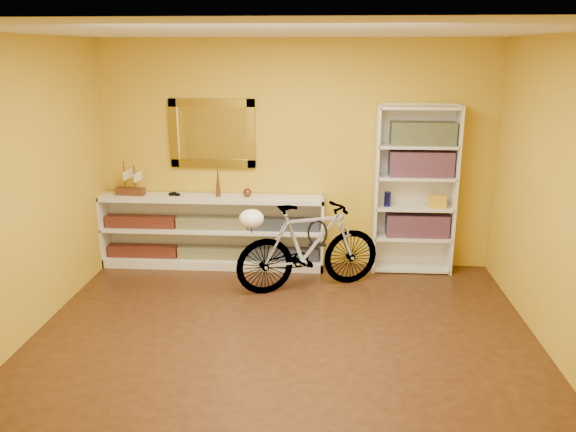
# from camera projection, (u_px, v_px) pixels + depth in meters

# --- Properties ---
(floor) EXTENTS (4.50, 4.00, 0.01)m
(floor) POSITION_uv_depth(u_px,v_px,m) (283.00, 342.00, 5.07)
(floor) COLOR #321A0D
(floor) RESTS_ON ground
(ceiling) EXTENTS (4.50, 4.00, 0.01)m
(ceiling) POSITION_uv_depth(u_px,v_px,m) (282.00, 30.00, 4.35)
(ceiling) COLOR silver
(ceiling) RESTS_ON ground
(back_wall) EXTENTS (4.50, 0.01, 2.60)m
(back_wall) POSITION_uv_depth(u_px,v_px,m) (296.00, 156.00, 6.63)
(back_wall) COLOR gold
(back_wall) RESTS_ON ground
(left_wall) EXTENTS (0.01, 4.00, 2.60)m
(left_wall) POSITION_uv_depth(u_px,v_px,m) (15.00, 194.00, 4.86)
(left_wall) COLOR gold
(left_wall) RESTS_ON ground
(right_wall) EXTENTS (0.01, 4.00, 2.60)m
(right_wall) POSITION_uv_depth(u_px,v_px,m) (567.00, 203.00, 4.57)
(right_wall) COLOR gold
(right_wall) RESTS_ON ground
(gilt_mirror) EXTENTS (0.98, 0.06, 0.78)m
(gilt_mirror) POSITION_uv_depth(u_px,v_px,m) (212.00, 133.00, 6.59)
(gilt_mirror) COLOR olive
(gilt_mirror) RESTS_ON back_wall
(wall_socket) EXTENTS (0.09, 0.02, 0.09)m
(wall_socket) POSITION_uv_depth(u_px,v_px,m) (371.00, 244.00, 6.85)
(wall_socket) COLOR silver
(wall_socket) RESTS_ON back_wall
(console_unit) EXTENTS (2.60, 0.35, 0.85)m
(console_unit) POSITION_uv_depth(u_px,v_px,m) (212.00, 231.00, 6.76)
(console_unit) COLOR silver
(console_unit) RESTS_ON floor
(cd_row_lower) EXTENTS (2.50, 0.13, 0.14)m
(cd_row_lower) POSITION_uv_depth(u_px,v_px,m) (213.00, 253.00, 6.81)
(cd_row_lower) COLOR black
(cd_row_lower) RESTS_ON console_unit
(cd_row_upper) EXTENTS (2.50, 0.13, 0.14)m
(cd_row_upper) POSITION_uv_depth(u_px,v_px,m) (212.00, 223.00, 6.71)
(cd_row_upper) COLOR navy
(cd_row_upper) RESTS_ON console_unit
(model_ship) EXTENTS (0.34, 0.16, 0.39)m
(model_ship) POSITION_uv_depth(u_px,v_px,m) (130.00, 178.00, 6.65)
(model_ship) COLOR #432112
(model_ship) RESTS_ON console_unit
(toy_car) EXTENTS (0.00, 0.00, 0.00)m
(toy_car) POSITION_uv_depth(u_px,v_px,m) (175.00, 195.00, 6.67)
(toy_car) COLOR black
(toy_car) RESTS_ON console_unit
(bronze_ornament) EXTENTS (0.06, 0.06, 0.36)m
(bronze_ornament) POSITION_uv_depth(u_px,v_px,m) (218.00, 181.00, 6.58)
(bronze_ornament) COLOR brown
(bronze_ornament) RESTS_ON console_unit
(decorative_orb) EXTENTS (0.10, 0.10, 0.10)m
(decorative_orb) POSITION_uv_depth(u_px,v_px,m) (247.00, 193.00, 6.60)
(decorative_orb) COLOR brown
(decorative_orb) RESTS_ON console_unit
(bookcase) EXTENTS (0.90, 0.30, 1.90)m
(bookcase) POSITION_uv_depth(u_px,v_px,m) (415.00, 190.00, 6.49)
(bookcase) COLOR silver
(bookcase) RESTS_ON floor
(book_row_a) EXTENTS (0.70, 0.22, 0.26)m
(book_row_a) POSITION_uv_depth(u_px,v_px,m) (417.00, 225.00, 6.59)
(book_row_a) COLOR maroon
(book_row_a) RESTS_ON bookcase
(book_row_b) EXTENTS (0.70, 0.22, 0.28)m
(book_row_b) POSITION_uv_depth(u_px,v_px,m) (421.00, 164.00, 6.40)
(book_row_b) COLOR maroon
(book_row_b) RESTS_ON bookcase
(book_row_c) EXTENTS (0.70, 0.22, 0.25)m
(book_row_c) POSITION_uv_depth(u_px,v_px,m) (423.00, 133.00, 6.31)
(book_row_c) COLOR #184A56
(book_row_c) RESTS_ON bookcase
(travel_mug) EXTENTS (0.08, 0.08, 0.17)m
(travel_mug) POSITION_uv_depth(u_px,v_px,m) (387.00, 199.00, 6.51)
(travel_mug) COLOR navy
(travel_mug) RESTS_ON bookcase
(red_tin) EXTENTS (0.17, 0.17, 0.20)m
(red_tin) POSITION_uv_depth(u_px,v_px,m) (399.00, 135.00, 6.36)
(red_tin) COLOR maroon
(red_tin) RESTS_ON bookcase
(yellow_bag) EXTENTS (0.19, 0.13, 0.14)m
(yellow_bag) POSITION_uv_depth(u_px,v_px,m) (437.00, 201.00, 6.46)
(yellow_bag) COLOR gold
(yellow_bag) RESTS_ON bookcase
(bicycle) EXTENTS (0.97, 1.65, 0.95)m
(bicycle) POSITION_uv_depth(u_px,v_px,m) (309.00, 247.00, 6.09)
(bicycle) COLOR silver
(bicycle) RESTS_ON floor
(helmet) EXTENTS (0.25, 0.24, 0.19)m
(helmet) POSITION_uv_depth(u_px,v_px,m) (251.00, 219.00, 5.81)
(helmet) COLOR white
(helmet) RESTS_ON bicycle
(u_lock) EXTENTS (0.21, 0.02, 0.21)m
(u_lock) POSITION_uv_depth(u_px,v_px,m) (317.00, 233.00, 6.07)
(u_lock) COLOR black
(u_lock) RESTS_ON bicycle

